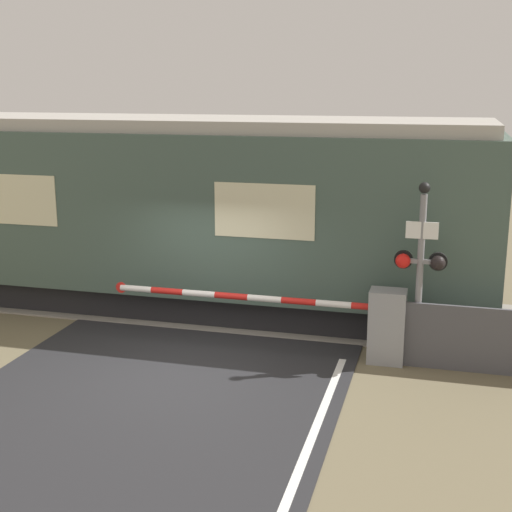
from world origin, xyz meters
TOP-DOWN VIEW (x-y plane):
  - ground_plane at (0.00, 0.00)m, footprint 80.00×80.00m
  - track_bed at (0.00, 3.35)m, footprint 36.00×3.20m
  - train at (-4.06, 3.35)m, footprint 18.34×3.16m
  - crossing_barrier at (2.90, 1.13)m, footprint 5.21×0.44m
  - signal_post at (3.75, 1.12)m, footprint 0.85×0.26m
  - roadside_fence at (5.05, 1.06)m, footprint 3.97×0.06m

SIDE VIEW (x-z plane):
  - ground_plane at x=0.00m, z-range 0.00..0.00m
  - track_bed at x=0.00m, z-range -0.04..0.09m
  - roadside_fence at x=5.05m, z-range 0.00..1.10m
  - crossing_barrier at x=2.90m, z-range 0.05..1.31m
  - signal_post at x=3.75m, z-range 0.21..3.27m
  - train at x=-4.06m, z-range 0.05..3.95m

